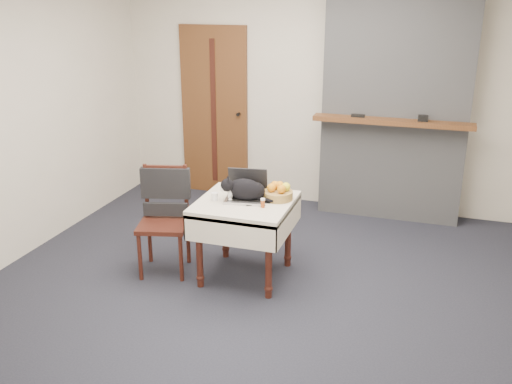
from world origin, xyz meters
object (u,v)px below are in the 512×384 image
Objects in this scene: fruit_basket at (278,192)px; cream_jar at (215,197)px; door at (214,112)px; pill_bottle at (263,203)px; chair at (165,204)px; cat at (246,190)px; laptop at (246,192)px; side_table at (245,213)px.

cream_jar is at bearing -158.56° from fruit_basket.
door reaches higher than pill_bottle.
chair is at bearing 176.32° from pill_bottle.
cream_jar is 0.86× the size of pill_bottle.
fruit_basket is 0.27× the size of chair.
cat is 0.22m from pill_bottle.
door reaches higher than laptop.
fruit_basket is (0.25, 0.13, 0.17)m from side_table.
pill_bottle is at bearing -4.57° from cream_jar.
door is 26.36× the size of pill_bottle.
laptop is 5.73× the size of cream_jar.
cat is 0.49× the size of chair.
chair is at bearing -176.74° from side_table.
laptop reaches higher than side_table.
door reaches higher than cat.
cream_jar is at bearing 173.41° from cat.
cream_jar reaches higher than side_table.
door is at bearing 85.00° from chair.
laptop reaches higher than pill_bottle.
pill_bottle is 0.93m from chair.
door reaches higher than chair.
door is 2.27m from cat.
cream_jar is 0.26× the size of fruit_basket.
cat is 0.27m from cream_jar.
side_table is 0.33m from fruit_basket.
cat is (0.01, -0.05, 0.03)m from laptop.
side_table is 0.26m from pill_bottle.
laptop is at bearing 81.84° from cat.
chair is (-0.92, 0.06, -0.14)m from pill_bottle.
chair is at bearing 177.12° from cream_jar.
laptop is at bearing -61.24° from door.
door is at bearing 111.82° from cream_jar.
pill_bottle is at bearing -48.35° from laptop.
pill_bottle is (1.26, -2.10, -0.26)m from door.
cat is at bearing -10.58° from chair.
pill_bottle is at bearing -28.31° from side_table.
cat is at bearing -153.99° from fruit_basket.
cat is 6.02× the size of pill_bottle.
pill_bottle is (0.43, -0.03, 0.01)m from cream_jar.
door is at bearing 118.26° from side_table.
chair is (-0.72, -0.10, -0.16)m from laptop.
door is at bearing 125.33° from fruit_basket.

